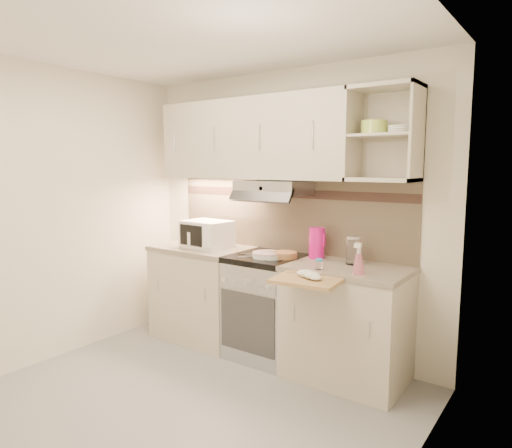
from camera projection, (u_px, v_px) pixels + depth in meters
name	position (u px, v px, depth m)	size (l,w,h in m)	color
ground	(177.00, 408.00, 3.15)	(3.00, 3.00, 0.00)	gray
room_shell	(210.00, 171.00, 3.24)	(3.04, 2.84, 2.52)	silver
base_cabinet_left	(203.00, 294.00, 4.42)	(0.90, 0.60, 0.86)	beige
worktop_left	(202.00, 248.00, 4.36)	(0.92, 0.62, 0.04)	gray
base_cabinet_right	(347.00, 326.00, 3.55)	(0.90, 0.60, 0.86)	beige
worktop_right	(348.00, 269.00, 3.49)	(0.92, 0.62, 0.04)	gray
electric_range	(267.00, 306.00, 3.98)	(0.60, 0.60, 0.90)	#B7B7BC
microwave	(207.00, 234.00, 4.33)	(0.46, 0.36, 0.25)	white
watering_can	(195.00, 239.00, 4.30)	(0.26, 0.17, 0.23)	silver
plate_stack	(267.00, 255.00, 3.83)	(0.25, 0.25, 0.05)	silver
bread_loaf	(285.00, 255.00, 3.82)	(0.20, 0.20, 0.05)	#A88346
pink_pitcher	(317.00, 243.00, 3.79)	(0.14, 0.13, 0.26)	#DB0D82
glass_jar	(353.00, 250.00, 3.56)	(0.12, 0.12, 0.22)	white
spice_jar	(319.00, 264.00, 3.39)	(0.06, 0.06, 0.08)	white
spray_bottle	(359.00, 261.00, 3.24)	(0.09, 0.09, 0.24)	pink
cutting_board	(309.00, 279.00, 3.21)	(0.46, 0.41, 0.03)	tan
dish_towel	(310.00, 274.00, 3.18)	(0.23, 0.20, 0.06)	silver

